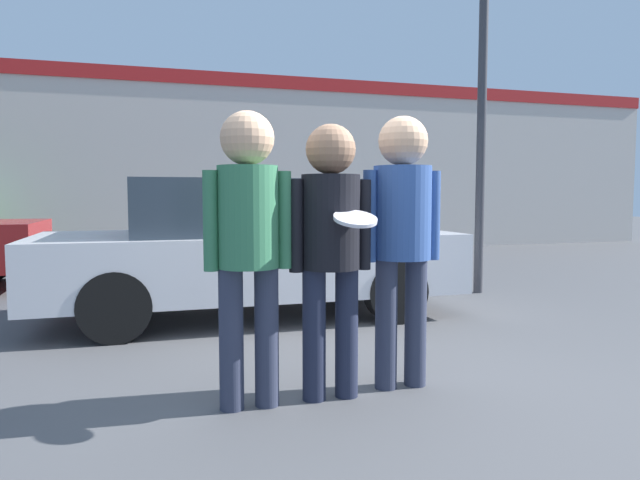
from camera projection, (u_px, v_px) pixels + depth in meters
ground_plane at (356, 382)px, 4.03m from camera, size 56.00×56.00×0.00m
storefront_building at (210, 162)px, 12.89m from camera, size 24.00×0.22×4.07m
person_left at (248, 230)px, 3.46m from camera, size 0.54×0.37×1.82m
person_middle_with_frisbee at (331, 234)px, 3.62m from camera, size 0.54×0.58×1.76m
person_right at (402, 223)px, 3.84m from camera, size 0.56×0.39×1.84m
parked_car_near at (248, 248)px, 6.23m from camera, size 4.40×1.89×1.48m
street_lamp at (498, 32)px, 7.53m from camera, size 1.29×0.35×5.64m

